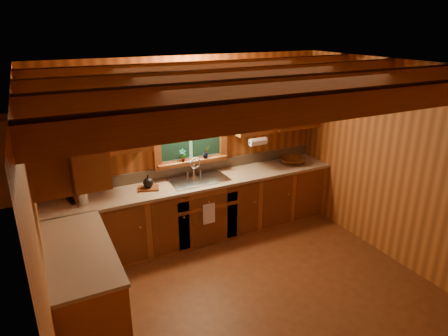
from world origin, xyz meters
name	(u,v)px	position (x,y,z in m)	size (l,w,h in m)	color
room	(258,196)	(0.00, 0.00, 1.30)	(4.20, 4.20, 4.20)	#5B2F16
ceiling_beams	(262,81)	(0.00, 0.00, 2.49)	(4.20, 2.54, 0.18)	brown
base_cabinets	(175,227)	(-0.49, 1.28, 0.43)	(4.20, 2.22, 0.86)	brown
countertop	(174,196)	(-0.48, 1.29, 0.88)	(4.20, 2.24, 0.04)	#9E866D
backsplash	(191,169)	(0.00, 1.89, 0.98)	(4.20, 0.02, 0.16)	gray
dishwasher_panel	(111,269)	(-1.47, 0.68, 0.43)	(0.02, 0.60, 0.80)	white
upper_cabinets	(161,123)	(-0.56, 1.42, 1.84)	(4.19, 1.77, 0.78)	brown
window	(191,133)	(0.00, 1.87, 1.53)	(1.12, 0.08, 1.00)	brown
window_sill	(193,161)	(0.00, 1.82, 1.12)	(1.06, 0.14, 0.04)	brown
wall_sconce	(193,89)	(0.00, 1.75, 2.16)	(0.45, 0.21, 0.17)	black
paper_towel_roll	(258,142)	(0.92, 1.53, 1.37)	(0.11, 0.11, 0.27)	white
dish_towel	(209,214)	(0.00, 1.26, 0.52)	(0.18, 0.01, 0.30)	white
sink	(199,183)	(0.00, 1.60, 0.86)	(0.82, 0.48, 0.43)	silver
coffee_maker	(74,188)	(-1.66, 1.69, 1.06)	(0.18, 0.23, 0.32)	black
utensil_crock	(83,197)	(-1.58, 1.53, 0.99)	(0.13, 0.13, 0.38)	silver
cutting_board	(149,188)	(-0.73, 1.61, 0.91)	(0.27, 0.19, 0.02)	#613014
teakettle	(148,183)	(-0.73, 1.61, 0.99)	(0.14, 0.14, 0.18)	black
wicker_basket	(292,161)	(1.60, 1.58, 0.95)	(0.40, 0.40, 0.10)	#48230C
potted_plant_left	(183,155)	(-0.15, 1.81, 1.23)	(0.10, 0.07, 0.19)	#613014
potted_plant_right	(206,152)	(0.20, 1.79, 1.23)	(0.10, 0.08, 0.18)	#613014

